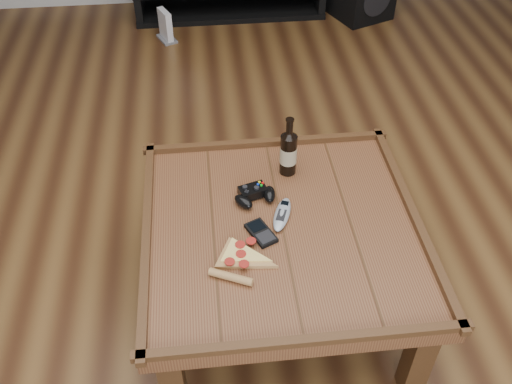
{
  "coord_description": "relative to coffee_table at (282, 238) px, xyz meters",
  "views": [
    {
      "loc": [
        -0.25,
        -1.41,
        1.93
      ],
      "look_at": [
        -0.08,
        0.12,
        0.52
      ],
      "focal_mm": 40.0,
      "sensor_mm": 36.0,
      "label": 1
    }
  ],
  "objects": [
    {
      "name": "beer_bottle",
      "position": [
        0.06,
        0.3,
        0.16
      ],
      "size": [
        0.07,
        0.07,
        0.26
      ],
      "color": "black",
      "rests_on": "coffee_table"
    },
    {
      "name": "pizza_slice",
      "position": [
        -0.17,
        -0.14,
        0.07
      ],
      "size": [
        0.26,
        0.31,
        0.03
      ],
      "rotation": [
        0.0,
        0.0,
        -0.43
      ],
      "color": "tan",
      "rests_on": "coffee_table"
    },
    {
      "name": "remote_control",
      "position": [
        0.01,
        0.05,
        0.07
      ],
      "size": [
        0.11,
        0.19,
        0.03
      ],
      "rotation": [
        0.0,
        0.0,
        -0.35
      ],
      "color": "#9AA0A7",
      "rests_on": "coffee_table"
    },
    {
      "name": "game_controller",
      "position": [
        -0.08,
        0.15,
        0.08
      ],
      "size": [
        0.17,
        0.14,
        0.05
      ],
      "rotation": [
        0.0,
        0.0,
        0.3
      ],
      "color": "black",
      "rests_on": "coffee_table"
    },
    {
      "name": "smartphone",
      "position": [
        -0.08,
        -0.03,
        0.07
      ],
      "size": [
        0.12,
        0.14,
        0.02
      ],
      "rotation": [
        0.0,
        0.0,
        0.43
      ],
      "color": "black",
      "rests_on": "coffee_table"
    },
    {
      "name": "game_console",
      "position": [
        -0.48,
        2.34,
        -0.29
      ],
      "size": [
        0.16,
        0.2,
        0.22
      ],
      "rotation": [
        0.0,
        0.0,
        0.41
      ],
      "color": "gray",
      "rests_on": "ground"
    },
    {
      "name": "ground",
      "position": [
        0.0,
        0.0,
        -0.39
      ],
      "size": [
        6.0,
        6.0,
        0.0
      ],
      "primitive_type": "plane",
      "color": "#3F2212",
      "rests_on": "ground"
    },
    {
      "name": "coffee_table",
      "position": [
        0.0,
        0.0,
        0.0
      ],
      "size": [
        1.03,
        1.03,
        0.48
      ],
      "color": "#502A17",
      "rests_on": "ground"
    }
  ]
}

